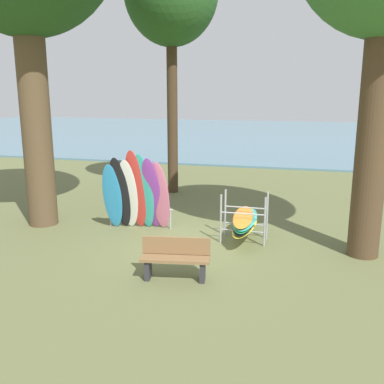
# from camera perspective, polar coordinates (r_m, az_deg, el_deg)

# --- Properties ---
(ground_plane) EXTENTS (80.00, 80.00, 0.00)m
(ground_plane) POSITION_cam_1_polar(r_m,az_deg,el_deg) (11.03, -0.48, -6.78)
(ground_plane) COLOR #60663D
(lake_water) EXTENTS (80.00, 36.00, 0.10)m
(lake_water) POSITION_cam_1_polar(r_m,az_deg,el_deg) (39.86, 11.05, 7.46)
(lake_water) COLOR slate
(lake_water) RESTS_ON ground
(leaning_board_pile) EXTENTS (1.90, 0.87, 2.28)m
(leaning_board_pile) POSITION_cam_1_polar(r_m,az_deg,el_deg) (11.89, -7.35, -0.25)
(leaning_board_pile) COLOR #2D8ED1
(leaning_board_pile) RESTS_ON ground
(board_storage_rack) EXTENTS (1.15, 2.13, 1.25)m
(board_storage_rack) POSITION_cam_1_polar(r_m,az_deg,el_deg) (11.17, 6.92, -3.81)
(board_storage_rack) COLOR #9EA0A5
(board_storage_rack) RESTS_ON ground
(park_bench) EXTENTS (1.45, 0.63, 0.85)m
(park_bench) POSITION_cam_1_polar(r_m,az_deg,el_deg) (8.91, -2.19, -8.62)
(park_bench) COLOR #2D2D33
(park_bench) RESTS_ON ground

